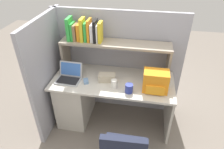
% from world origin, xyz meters
% --- Properties ---
extents(ground_plane, '(8.00, 8.00, 0.00)m').
position_xyz_m(ground_plane, '(0.00, 0.00, 0.00)').
color(ground_plane, slate).
extents(desk, '(1.60, 0.70, 0.73)m').
position_xyz_m(desk, '(-0.39, 0.00, 0.40)').
color(desk, beige).
rests_on(desk, ground_plane).
extents(cubicle_partition_rear, '(1.84, 0.05, 1.55)m').
position_xyz_m(cubicle_partition_rear, '(0.00, 0.38, 0.78)').
color(cubicle_partition_rear, '#9E9EA8').
rests_on(cubicle_partition_rear, ground_plane).
extents(cubicle_partition_left, '(0.05, 1.06, 1.55)m').
position_xyz_m(cubicle_partition_left, '(-0.85, -0.05, 0.78)').
color(cubicle_partition_left, '#9E9EA8').
rests_on(cubicle_partition_left, ground_plane).
extents(overhead_hutch, '(1.44, 0.28, 0.45)m').
position_xyz_m(overhead_hutch, '(0.00, 0.20, 1.08)').
color(overhead_hutch, gray).
rests_on(overhead_hutch, desk).
extents(reference_books_on_shelf, '(0.45, 0.18, 0.29)m').
position_xyz_m(reference_books_on_shelf, '(-0.40, 0.20, 1.31)').
color(reference_books_on_shelf, green).
rests_on(reference_books_on_shelf, overhead_hutch).
extents(laptop, '(0.32, 0.27, 0.22)m').
position_xyz_m(laptop, '(-0.57, -0.08, 0.78)').
color(laptop, '#B7BABF').
rests_on(laptop, desk).
extents(backpack, '(0.30, 0.22, 0.26)m').
position_xyz_m(backpack, '(0.55, -0.12, 0.86)').
color(backpack, orange).
rests_on(backpack, desk).
extents(computer_mouse, '(0.09, 0.12, 0.03)m').
position_xyz_m(computer_mouse, '(-0.33, -0.11, 0.75)').
color(computer_mouse, '#7299C6').
rests_on(computer_mouse, desk).
extents(paper_cup, '(0.08, 0.08, 0.11)m').
position_xyz_m(paper_cup, '(0.05, -0.15, 0.78)').
color(paper_cup, white).
rests_on(paper_cup, desk).
extents(tissue_box, '(0.24, 0.15, 0.10)m').
position_xyz_m(tissue_box, '(-0.07, -0.03, 0.78)').
color(tissue_box, '#BFB299').
rests_on(tissue_box, desk).
extents(snack_canister, '(0.10, 0.10, 0.11)m').
position_xyz_m(snack_canister, '(0.24, -0.22, 0.79)').
color(snack_canister, navy).
rests_on(snack_canister, desk).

